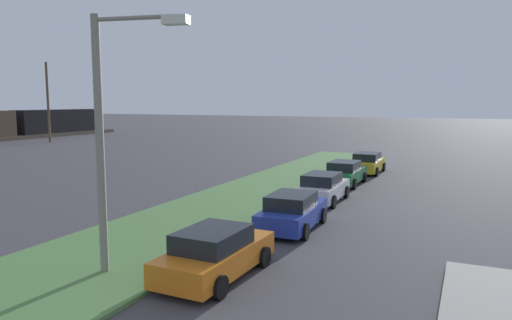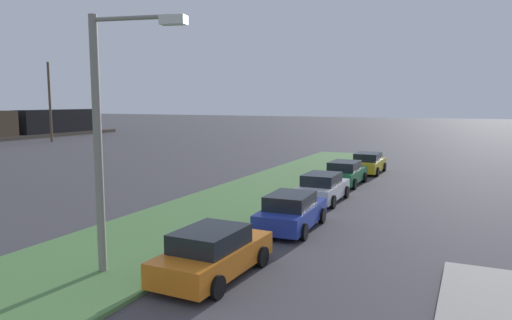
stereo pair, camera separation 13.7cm
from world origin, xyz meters
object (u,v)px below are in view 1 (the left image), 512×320
(parked_car_orange, at_px, (215,253))
(distant_utility_pole, at_px, (48,102))
(parked_car_white, at_px, (323,188))
(parked_car_yellow, at_px, (367,163))
(parked_car_blue, at_px, (292,212))
(streetlight, at_px, (110,127))
(parked_car_green, at_px, (345,173))

(parked_car_orange, bearing_deg, distant_utility_pole, 54.35)
(parked_car_white, relative_size, parked_car_yellow, 1.00)
(parked_car_blue, distance_m, streetlight, 8.42)
(parked_car_green, bearing_deg, streetlight, 172.94)
(parked_car_orange, relative_size, streetlight, 0.58)
(parked_car_blue, xyz_separation_m, parked_car_yellow, (16.36, 0.29, 0.00))
(parked_car_blue, bearing_deg, distant_utility_pole, 55.80)
(parked_car_orange, height_order, parked_car_yellow, same)
(parked_car_blue, height_order, parked_car_white, same)
(parked_car_blue, distance_m, parked_car_yellow, 16.36)
(parked_car_yellow, bearing_deg, parked_car_white, 179.68)
(parked_car_green, distance_m, parked_car_yellow, 5.44)
(parked_car_white, bearing_deg, parked_car_yellow, -1.24)
(parked_car_blue, bearing_deg, parked_car_green, 0.54)
(parked_car_yellow, bearing_deg, parked_car_blue, -178.64)
(distant_utility_pole, bearing_deg, parked_car_white, -116.03)
(parked_car_orange, height_order, parked_car_blue, same)
(parked_car_blue, bearing_deg, streetlight, 154.48)
(parked_car_yellow, xyz_separation_m, streetlight, (-23.34, 2.67, 3.67))
(parked_car_orange, bearing_deg, parked_car_white, 2.46)
(parked_car_orange, bearing_deg, streetlight, 113.97)
(distant_utility_pole, bearing_deg, parked_car_yellow, -102.96)
(parked_car_orange, height_order, distant_utility_pole, distant_utility_pole)
(parked_car_white, bearing_deg, parked_car_orange, -179.65)
(streetlight, bearing_deg, parked_car_green, -7.52)
(parked_car_green, bearing_deg, parked_car_blue, -176.44)
(parked_car_green, height_order, distant_utility_pole, distant_utility_pole)
(parked_car_white, xyz_separation_m, parked_car_green, (5.33, 0.18, 0.00))
(parked_car_orange, relative_size, parked_car_blue, 0.99)
(parked_car_white, height_order, streetlight, streetlight)
(parked_car_orange, distance_m, parked_car_green, 16.78)
(parked_car_orange, height_order, parked_car_green, same)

